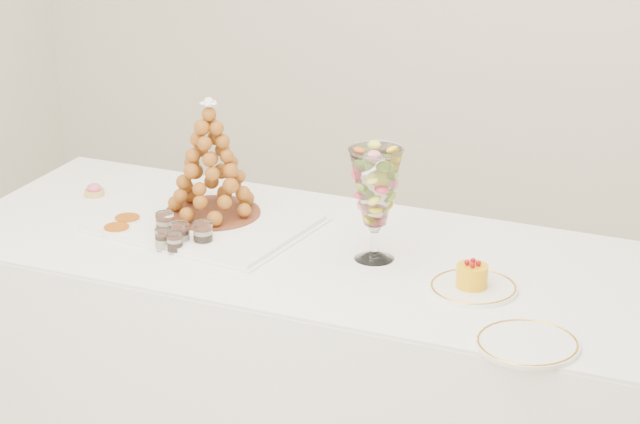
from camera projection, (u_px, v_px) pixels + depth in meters
The scene contains 15 objects.
buffet_table at pixel (310, 372), 3.84m from camera, with size 2.24×1.01×0.83m.
lace_tray at pixel (206, 223), 3.84m from camera, with size 0.60×0.45×0.02m, color white.
macaron_vase at pixel (375, 188), 3.53m from camera, with size 0.15×0.15×0.33m.
cake_plate at pixel (473, 288), 3.41m from camera, with size 0.24×0.24×0.01m, color white.
spare_plate at pixel (527, 344), 3.10m from camera, with size 0.26×0.26×0.01m, color white.
pink_tart at pixel (94, 190), 4.09m from camera, with size 0.07×0.07×0.04m.
verrine_a at pixel (165, 225), 3.76m from camera, with size 0.06×0.06×0.08m, color white.
verrine_b at pixel (181, 234), 3.69m from camera, with size 0.05×0.05×0.07m, color white.
verrine_c at pixel (203, 235), 3.68m from camera, with size 0.06×0.06×0.08m, color white.
verrine_d at pixel (163, 239), 3.66m from camera, with size 0.05×0.05×0.06m, color white.
verrine_e at pixel (175, 242), 3.64m from camera, with size 0.05×0.05×0.06m, color white.
ramekin_back at pixel (128, 222), 3.84m from camera, with size 0.09×0.09×0.03m, color white.
ramekin_front at pixel (117, 232), 3.77m from camera, with size 0.09×0.09×0.03m, color white.
croquembouche at pixel (211, 158), 3.82m from camera, with size 0.31×0.31×0.37m.
mousse_cake at pixel (472, 275), 3.40m from camera, with size 0.09×0.09×0.08m.
Camera 1 is at (1.54, -2.71, 2.28)m, focal length 70.00 mm.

